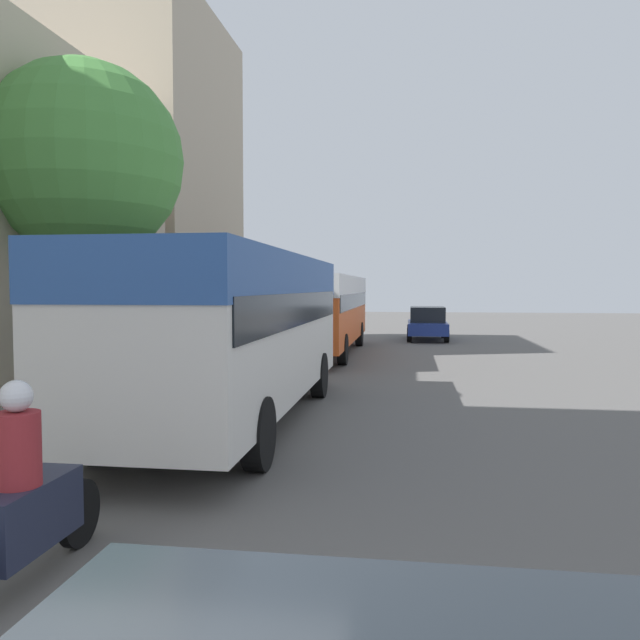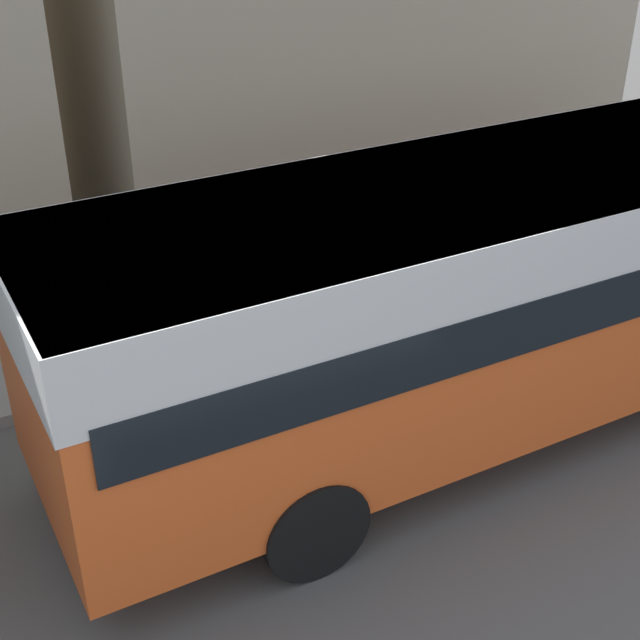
{
  "view_description": "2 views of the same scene",
  "coord_description": "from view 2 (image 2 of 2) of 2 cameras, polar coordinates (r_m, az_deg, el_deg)",
  "views": [
    {
      "loc": [
        1.57,
        -2.22,
        2.47
      ],
      "look_at": [
        -0.9,
        14.82,
        1.56
      ],
      "focal_mm": 35.0,
      "sensor_mm": 36.0,
      "label": 1
    },
    {
      "loc": [
        4.6,
        14.6,
        5.87
      ],
      "look_at": [
        -1.07,
        17.68,
        2.2
      ],
      "focal_mm": 50.0,
      "sensor_mm": 36.0,
      "label": 2
    }
  ],
  "objects": [
    {
      "name": "bus_following",
      "position": [
        9.56,
        13.57,
        4.06
      ],
      "size": [
        2.61,
        10.53,
        2.87
      ],
      "color": "#EA5B23",
      "rests_on": "ground_plane"
    }
  ]
}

